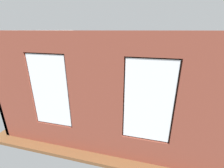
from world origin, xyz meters
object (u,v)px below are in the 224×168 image
object	(u,v)px
papasan_chair	(103,82)
media_console	(63,93)
table_plant_small	(102,95)
coffee_table	(106,101)
potted_plant_mid_room_small	(134,95)
remote_black	(107,101)
potted_plant_foreground_right	(83,78)
potted_plant_corner_near_left	(175,85)
potted_plant_near_tv	(60,94)
remote_silver	(106,99)
cup_ceramic	(116,98)
candle_jar	(94,98)
tv_flatscreen	(61,79)
couch_left	(176,106)
couch_by_window	(81,123)

from	to	relation	value
papasan_chair	media_console	bearing A→B (deg)	48.07
table_plant_small	coffee_table	bearing A→B (deg)	150.71
papasan_chair	potted_plant_mid_room_small	size ratio (longest dim) A/B	2.12
remote_black	coffee_table	bearing A→B (deg)	-82.03
table_plant_small	remote_black	distance (m)	0.38
potted_plant_foreground_right	potted_plant_corner_near_left	xyz separation A→B (m)	(-4.72, -0.05, -0.00)
potted_plant_near_tv	remote_silver	bearing A→B (deg)	-159.16
cup_ceramic	remote_silver	distance (m)	0.42
candle_jar	papasan_chair	distance (m)	2.17
tv_flatscreen	potted_plant_mid_room_small	xyz separation A→B (m)	(-3.22, -0.45, -0.66)
table_plant_small	potted_plant_near_tv	distance (m)	1.63
potted_plant_foreground_right	potted_plant_corner_near_left	world-z (taller)	potted_plant_foreground_right
coffee_table	potted_plant_foreground_right	distance (m)	2.77
remote_black	couch_left	bearing A→B (deg)	156.14
tv_flatscreen	papasan_chair	size ratio (longest dim) A/B	1.03
couch_by_window	couch_left	distance (m)	3.59
table_plant_small	potted_plant_near_tv	world-z (taller)	potted_plant_near_tv
table_plant_small	remote_silver	world-z (taller)	table_plant_small
couch_by_window	coffee_table	size ratio (longest dim) A/B	1.36
remote_black	potted_plant_foreground_right	bearing A→B (deg)	-80.94
media_console	potted_plant_near_tv	xyz separation A→B (m)	(-0.54, 1.04, 0.46)
remote_silver	tv_flatscreen	size ratio (longest dim) A/B	0.14
cup_ceramic	potted_plant_near_tv	xyz separation A→B (m)	(2.03, 0.76, 0.26)
couch_left	table_plant_small	size ratio (longest dim) A/B	7.70
papasan_chair	potted_plant_mid_room_small	xyz separation A→B (m)	(-1.78, 1.14, -0.11)
couch_left	remote_silver	size ratio (longest dim) A/B	11.01
couch_by_window	remote_black	distance (m)	1.52
couch_left	papasan_chair	xyz separation A→B (m)	(3.44, -1.69, 0.13)
coffee_table	potted_plant_mid_room_small	xyz separation A→B (m)	(-1.04, -0.88, -0.05)
potted_plant_mid_room_small	tv_flatscreen	bearing A→B (deg)	8.03
couch_left	table_plant_small	distance (m)	2.90
couch_left	coffee_table	size ratio (longest dim) A/B	1.31
couch_by_window	remote_silver	size ratio (longest dim) A/B	11.42
couch_left	potted_plant_corner_near_left	distance (m)	1.77
remote_black	potted_plant_corner_near_left	distance (m)	3.51
papasan_chair	tv_flatscreen	bearing A→B (deg)	48.02
media_console	remote_black	bearing A→B (deg)	166.65
remote_black	tv_flatscreen	bearing A→B (deg)	-47.16
potted_plant_mid_room_small	potted_plant_foreground_right	bearing A→B (deg)	-21.45
potted_plant_mid_room_small	couch_by_window	bearing A→B (deg)	60.18
table_plant_small	papasan_chair	size ratio (longest dim) A/B	0.21
table_plant_small	tv_flatscreen	xyz separation A→B (m)	(2.00, -0.32, 0.42)
cup_ceramic	potted_plant_corner_near_left	distance (m)	3.12
candle_jar	tv_flatscreen	bearing A→B (deg)	-17.31
couch_left	cup_ceramic	distance (m)	2.32
cup_ceramic	remote_silver	size ratio (longest dim) A/B	0.59
couch_left	tv_flatscreen	size ratio (longest dim) A/B	1.53
cup_ceramic	potted_plant_corner_near_left	world-z (taller)	potted_plant_corner_near_left
potted_plant_foreground_right	papasan_chair	bearing A→B (deg)	179.76
candle_jar	potted_plant_near_tv	distance (m)	1.33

